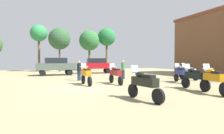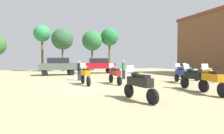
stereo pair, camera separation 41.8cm
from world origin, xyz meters
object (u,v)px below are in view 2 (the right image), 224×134
motorcycle_8 (85,74)px  tree_1 (42,34)px  motorcycle_2 (212,79)px  car_2 (58,65)px  motorcycle_1 (193,77)px  motorcycle_7 (181,73)px  car_3 (98,65)px  person_3 (124,68)px  motorcycle_6 (190,72)px  motorcycle_3 (115,74)px  motorcycle_9 (139,83)px  tree_3 (62,39)px  tree_7 (92,41)px  tree_4 (110,37)px  person_1 (79,69)px

motorcycle_8 → tree_1: (-2.86, 18.99, 5.16)m
motorcycle_2 → car_2: car_2 is taller
motorcycle_1 → motorcycle_7: 3.48m
car_3 → person_3: size_ratio=2.66×
motorcycle_6 → car_2: size_ratio=0.49×
person_3 → motorcycle_3: bearing=107.4°
motorcycle_6 → motorcycle_7: motorcycle_7 is taller
car_2 → motorcycle_9: bearing=-173.8°
car_2 → tree_1: 10.46m
motorcycle_1 → tree_3: bearing=105.8°
motorcycle_7 → motorcycle_9: motorcycle_7 is taller
motorcycle_7 → tree_7: (-1.84, 19.77, 4.37)m
motorcycle_9 → tree_7: bearing=71.9°
car_2 → tree_4: size_ratio=0.58×
motorcycle_7 → person_3: person_3 is taller
motorcycle_7 → motorcycle_9: size_ratio=0.98×
person_1 → tree_7: bearing=107.5°
person_1 → person_3: 3.98m
motorcycle_8 → tree_1: size_ratio=0.30×
tree_7 → motorcycle_8: bearing=-105.5°
motorcycle_6 → car_3: car_3 is taller
motorcycle_1 → tree_3: 22.90m
motorcycle_6 → motorcycle_3: bearing=-178.0°
motorcycle_7 → person_1: bearing=163.9°
person_1 → motorcycle_2: bearing=-25.4°
tree_3 → motorcycle_7: bearing=-70.0°
tree_7 → motorcycle_2: bearing=-90.2°
person_1 → tree_1: 16.94m
motorcycle_2 → tree_7: 24.59m
motorcycle_6 → person_3: 5.74m
tree_3 → motorcycle_1: bearing=-76.8°
motorcycle_7 → tree_3: (-6.85, 18.87, 4.35)m
tree_1 → motorcycle_6: bearing=-57.2°
car_2 → person_1: (1.28, -6.75, -0.21)m
car_2 → person_3: (5.25, -6.95, -0.19)m
tree_3 → tree_4: (8.17, 0.94, 0.74)m
motorcycle_7 → motorcycle_8: 7.09m
person_1 → tree_4: tree_4 is taller
motorcycle_7 → car_3: bearing=118.5°
person_1 → motorcycle_1: bearing=-19.9°
motorcycle_8 → motorcycle_2: bearing=-51.4°
tree_7 → motorcycle_1: bearing=-89.7°
motorcycle_3 → car_2: (-3.19, 10.07, 0.45)m
motorcycle_3 → car_3: bearing=78.9°
car_2 → person_1: bearing=-170.9°
motorcycle_2 → tree_1: (-7.91, 24.70, 5.16)m
motorcycle_3 → person_3: (2.06, 3.12, 0.26)m
tree_4 → motorcycle_9: bearing=-106.7°
motorcycle_1 → tree_7: size_ratio=0.31×
motorcycle_3 → motorcycle_9: bearing=-101.4°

